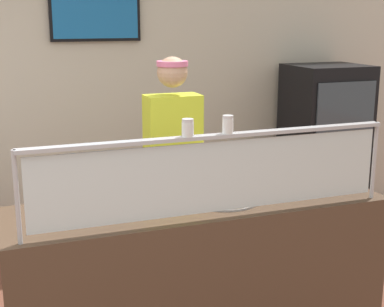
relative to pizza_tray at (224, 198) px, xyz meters
The scene contains 10 objects.
ground_plane 1.19m from the pizza_tray, 103.55° to the left, with size 12.00×12.00×0.00m, color brown.
shop_rear_unit 2.10m from the pizza_tray, 94.58° to the left, with size 6.65×0.13×2.70m.
serving_counter 0.52m from the pizza_tray, behind, with size 2.25×0.67×0.95m, color #4C3828.
sneeze_guard 0.42m from the pizza_tray, 121.71° to the right, with size 2.07×0.06×0.47m.
pizza_tray is the anchor object (origin of this frame).
pizza_server 0.04m from the pizza_tray, 141.63° to the right, with size 0.07×0.28×0.01m, color #ADAFB7.
parmesan_shaker 0.65m from the pizza_tray, 140.91° to the right, with size 0.06×0.06×0.09m.
pepper_flake_shaker 0.57m from the pizza_tray, 110.68° to the right, with size 0.06×0.06×0.10m.
worker_figure 0.70m from the pizza_tray, 96.92° to the left, with size 0.41×0.50×1.76m.
drink_fridge 2.40m from the pizza_tray, 42.36° to the left, with size 0.71×0.64×1.58m.
Camera 1 is at (0.01, -2.58, 2.02)m, focal length 52.10 mm.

